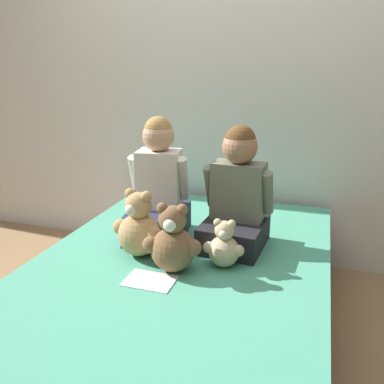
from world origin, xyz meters
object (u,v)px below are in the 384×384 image
child_on_left (159,190)px  bed (181,300)px  teddy_bear_held_by_left_child (139,228)px  teddy_bear_between_children (173,243)px  child_on_right (237,197)px  teddy_bear_held_by_right_child (224,247)px  sign_card (150,281)px

child_on_left → bed: bearing=-59.2°
bed → child_on_left: (-0.21, 0.26, 0.46)m
teddy_bear_held_by_left_child → teddy_bear_between_children: (0.21, -0.10, -0.00)m
child_on_right → bed: bearing=-124.6°
teddy_bear_held_by_right_child → teddy_bear_between_children: teddy_bear_between_children is taller
bed → child_on_right: child_on_right is taller
bed → teddy_bear_between_children: (-0.00, -0.10, 0.35)m
teddy_bear_held_by_left_child → sign_card: bearing=-43.9°
bed → teddy_bear_between_children: size_ratio=6.18×
child_on_right → teddy_bear_between_children: 0.43m
bed → child_on_right: (0.21, 0.26, 0.46)m
child_on_left → teddy_bear_held_by_left_child: 0.28m
sign_card → teddy_bear_between_children: bearing=64.5°
child_on_left → teddy_bear_between_children: 0.43m
teddy_bear_held_by_left_child → teddy_bear_between_children: teddy_bear_held_by_left_child is taller
teddy_bear_held_by_left_child → teddy_bear_held_by_right_child: 0.41m
teddy_bear_held_by_right_child → teddy_bear_between_children: (-0.20, -0.11, 0.04)m
teddy_bear_held_by_right_child → sign_card: size_ratio=1.07×
child_on_left → sign_card: (0.15, -0.48, -0.25)m
teddy_bear_held_by_right_child → bed: bearing=178.2°
child_on_left → child_on_right: (0.41, 0.00, 0.00)m
child_on_right → teddy_bear_between_children: (-0.21, -0.36, -0.12)m
child_on_right → sign_card: bearing=-114.9°
teddy_bear_between_children → bed: bearing=81.8°
sign_card → child_on_right: bearing=61.1°
teddy_bear_held_by_left_child → bed: bearing=12.2°
bed → teddy_bear_held_by_left_child: size_ratio=5.95×
sign_card → bed: bearing=75.1°
child_on_right → sign_card: 0.60m
teddy_bear_between_children → teddy_bear_held_by_right_child: bearing=19.9°
child_on_left → child_on_right: bearing=-8.2°
teddy_bear_held_by_left_child → sign_card: (0.15, -0.22, -0.13)m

